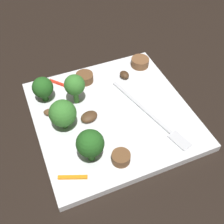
# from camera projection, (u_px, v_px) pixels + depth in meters

# --- Properties ---
(ground_plane) EXTENTS (1.40, 1.40, 0.00)m
(ground_plane) POSITION_uv_depth(u_px,v_px,m) (112.00, 117.00, 0.48)
(ground_plane) COLOR black
(plate) EXTENTS (0.25, 0.25, 0.01)m
(plate) POSITION_uv_depth(u_px,v_px,m) (112.00, 115.00, 0.47)
(plate) COLOR white
(plate) RESTS_ON ground_plane
(fork) EXTENTS (0.18, 0.06, 0.00)m
(fork) POSITION_uv_depth(u_px,v_px,m) (153.00, 118.00, 0.46)
(fork) COLOR silver
(fork) RESTS_ON plate
(broccoli_floret_0) EXTENTS (0.04, 0.04, 0.06)m
(broccoli_floret_0) POSITION_uv_depth(u_px,v_px,m) (90.00, 144.00, 0.38)
(broccoli_floret_0) COLOR #296420
(broccoli_floret_0) RESTS_ON plate
(broccoli_floret_1) EXTENTS (0.04, 0.04, 0.05)m
(broccoli_floret_1) POSITION_uv_depth(u_px,v_px,m) (63.00, 115.00, 0.42)
(broccoli_floret_1) COLOR #408630
(broccoli_floret_1) RESTS_ON plate
(broccoli_floret_2) EXTENTS (0.03, 0.03, 0.06)m
(broccoli_floret_2) POSITION_uv_depth(u_px,v_px,m) (75.00, 85.00, 0.45)
(broccoli_floret_2) COLOR #408630
(broccoli_floret_2) RESTS_ON plate
(broccoli_floret_3) EXTENTS (0.04, 0.04, 0.05)m
(broccoli_floret_3) POSITION_uv_depth(u_px,v_px,m) (43.00, 88.00, 0.47)
(broccoli_floret_3) COLOR #296420
(broccoli_floret_3) RESTS_ON plate
(sausage_slice_0) EXTENTS (0.05, 0.05, 0.02)m
(sausage_slice_0) POSITION_uv_depth(u_px,v_px,m) (140.00, 62.00, 0.54)
(sausage_slice_0) COLOR brown
(sausage_slice_0) RESTS_ON plate
(sausage_slice_1) EXTENTS (0.04, 0.04, 0.02)m
(sausage_slice_1) POSITION_uv_depth(u_px,v_px,m) (85.00, 78.00, 0.51)
(sausage_slice_1) COLOR brown
(sausage_slice_1) RESTS_ON plate
(sausage_slice_2) EXTENTS (0.03, 0.03, 0.01)m
(sausage_slice_2) POSITION_uv_depth(u_px,v_px,m) (121.00, 158.00, 0.40)
(sausage_slice_2) COLOR brown
(sausage_slice_2) RESTS_ON plate
(mushroom_1) EXTENTS (0.03, 0.03, 0.01)m
(mushroom_1) POSITION_uv_depth(u_px,v_px,m) (89.00, 117.00, 0.45)
(mushroom_1) COLOR #4C331E
(mushroom_1) RESTS_ON plate
(mushroom_2) EXTENTS (0.02, 0.02, 0.01)m
(mushroom_2) POSITION_uv_depth(u_px,v_px,m) (124.00, 75.00, 0.52)
(mushroom_2) COLOR #422B19
(mushroom_2) RESTS_ON plate
(mushroom_3) EXTENTS (0.02, 0.03, 0.01)m
(mushroom_3) POSITION_uv_depth(u_px,v_px,m) (52.00, 112.00, 0.46)
(mushroom_3) COLOR brown
(mushroom_3) RESTS_ON plate
(pepper_strip_0) EXTENTS (0.03, 0.03, 0.00)m
(pepper_strip_0) POSITION_uv_depth(u_px,v_px,m) (59.00, 84.00, 0.51)
(pepper_strip_0) COLOR red
(pepper_strip_0) RESTS_ON plate
(pepper_strip_1) EXTENTS (0.02, 0.04, 0.00)m
(pepper_strip_1) POSITION_uv_depth(u_px,v_px,m) (73.00, 177.00, 0.38)
(pepper_strip_1) COLOR orange
(pepper_strip_1) RESTS_ON plate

